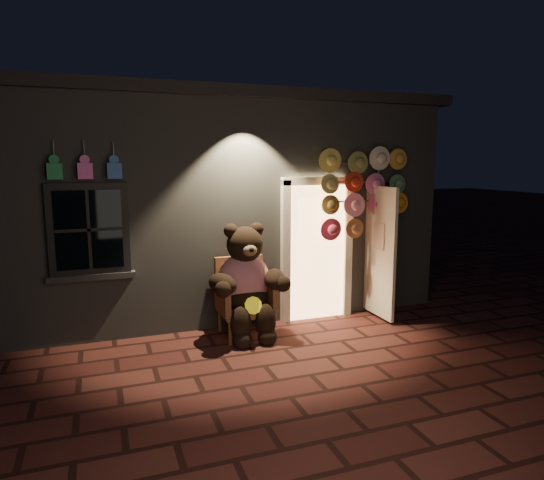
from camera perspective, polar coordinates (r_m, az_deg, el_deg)
name	(u,v)px	position (r m, az deg, el deg)	size (l,w,h in m)	color
ground	(265,366)	(5.99, -0.86, -14.59)	(60.00, 60.00, 0.00)	#51241F
shop_building	(196,198)	(9.37, -8.90, 4.96)	(7.30, 5.95, 3.51)	slate
wicker_armchair	(244,296)	(6.89, -3.37, -6.63)	(0.75, 0.68, 1.08)	#8E6037
teddy_bear	(246,283)	(6.70, -3.04, -5.02)	(1.18, 0.91, 1.62)	red
hat_rack	(363,190)	(7.51, 10.69, 5.81)	(1.47, 0.22, 2.60)	#59595E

